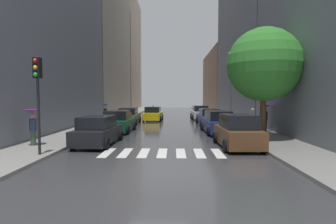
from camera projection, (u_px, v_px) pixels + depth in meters
ground_plane at (169, 119)px, 33.65m from camera, size 28.00×72.00×0.04m
sidewalk_left at (118, 118)px, 33.78m from camera, size 3.00×72.00×0.15m
sidewalk_right at (220, 118)px, 33.51m from camera, size 3.00×72.00×0.15m
crosswalk_stripes at (162, 153)px, 12.86m from camera, size 5.85×2.20×0.01m
building_left_near at (26, 6)px, 20.65m from camera, size 6.00×21.85×19.66m
building_left_mid at (101, 36)px, 41.98m from camera, size 6.00×20.15×24.80m
building_left_far at (124, 54)px, 61.57m from camera, size 6.00×16.92×25.52m
building_right_mid at (255, 18)px, 33.94m from camera, size 6.00×20.77×25.70m
building_right_far at (223, 81)px, 56.05m from camera, size 6.00×21.86×12.13m
parked_car_left_nearest at (98, 131)px, 15.11m from camera, size 2.16×4.55×1.65m
parked_car_left_second at (119, 122)px, 20.54m from camera, size 2.22×4.27×1.69m
parked_car_left_third at (129, 116)px, 26.77m from camera, size 2.10×4.72×1.64m
parked_car_right_nearest at (238, 132)px, 14.23m from camera, size 2.15×4.17×1.80m
parked_car_right_second at (217, 123)px, 19.92m from camera, size 2.18×4.80×1.70m
parked_car_right_third at (209, 117)px, 25.84m from camera, size 2.26×4.43×1.59m
parked_car_right_fourth at (200, 113)px, 32.44m from camera, size 2.21×4.10×1.69m
taxi_midroad at (153, 114)px, 30.54m from camera, size 2.21×4.42×1.81m
pedestrian_foreground at (33, 120)px, 14.04m from camera, size 0.92×0.92×1.92m
pedestrian_near_tree at (105, 108)px, 27.14m from camera, size 1.20×1.20×1.87m
pedestrian_by_kerb at (252, 119)px, 20.01m from camera, size 0.36×0.36×1.73m
pedestrian_far_side at (265, 111)px, 19.67m from camera, size 1.18×1.18×2.03m
street_tree_right at (264, 65)px, 16.46m from camera, size 4.55×4.55×6.87m
traffic_light_left_corner at (38, 84)px, 11.67m from camera, size 0.30×0.42×4.30m
lamp_post_right at (231, 83)px, 22.94m from camera, size 0.60×0.28×6.46m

